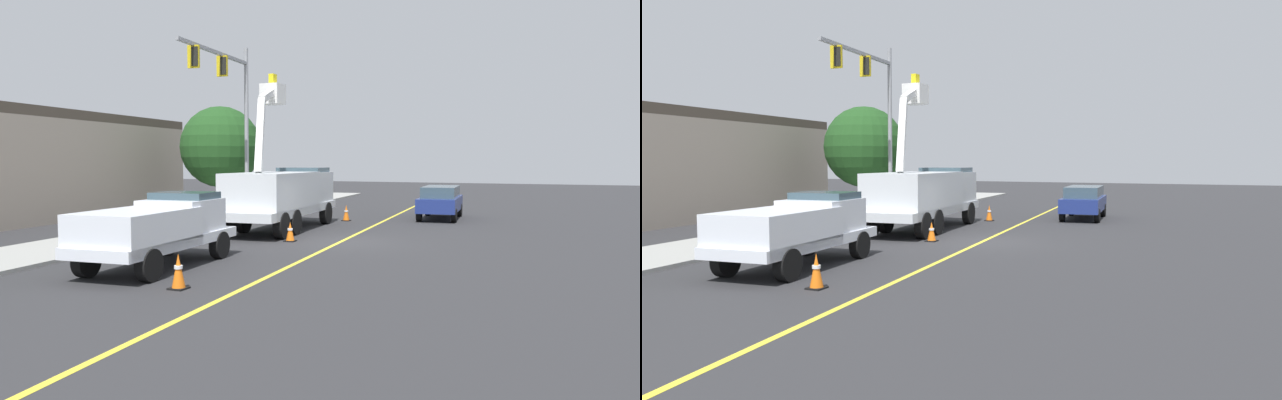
{
  "view_description": "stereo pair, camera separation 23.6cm",
  "coord_description": "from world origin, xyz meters",
  "views": [
    {
      "loc": [
        -20.08,
        -7.71,
        3.01
      ],
      "look_at": [
        1.88,
        1.64,
        1.4
      ],
      "focal_mm": 32.64,
      "sensor_mm": 36.0,
      "label": 1
    },
    {
      "loc": [
        -19.99,
        -7.93,
        3.01
      ],
      "look_at": [
        1.88,
        1.64,
        1.4
      ],
      "focal_mm": 32.64,
      "sensor_mm": 36.0,
      "label": 2
    }
  ],
  "objects": [
    {
      "name": "traffic_cone_leading",
      "position": [
        -8.98,
        0.64,
        0.42
      ],
      "size": [
        0.4,
        0.4,
        0.85
      ],
      "color": "black",
      "rests_on": "ground"
    },
    {
      "name": "utility_bucket_truck",
      "position": [
        2.64,
        3.75,
        1.61
      ],
      "size": [
        8.39,
        3.21,
        6.91
      ],
      "color": "silver",
      "rests_on": "ground"
    },
    {
      "name": "service_pickup_truck",
      "position": [
        -6.89,
        2.89,
        1.12
      ],
      "size": [
        5.76,
        2.59,
        2.06
      ],
      "color": "white",
      "rests_on": "ground"
    },
    {
      "name": "lane_centre_stripe",
      "position": [
        0.0,
        0.0,
        0.0
      ],
      "size": [
        49.82,
        4.57,
        0.01
      ],
      "primitive_type": "cube",
      "rotation": [
        0.0,
        0.0,
        0.09
      ],
      "color": "yellow",
      "rests_on": "ground"
    },
    {
      "name": "passing_minivan",
      "position": [
        10.08,
        -1.67,
        0.97
      ],
      "size": [
        4.95,
        2.32,
        1.69
      ],
      "color": "navy",
      "rests_on": "ground"
    },
    {
      "name": "sidewalk_far_side",
      "position": [
        -0.75,
        8.46,
        0.06
      ],
      "size": [
        60.08,
        8.88,
        0.12
      ],
      "primitive_type": "cube",
      "rotation": [
        0.0,
        0.0,
        0.09
      ],
      "color": "#9E9E99",
      "rests_on": "ground"
    },
    {
      "name": "traffic_cone_mid_rear",
      "position": [
        7.15,
        2.46,
        0.39
      ],
      "size": [
        0.4,
        0.4,
        0.8
      ],
      "color": "black",
      "rests_on": "ground"
    },
    {
      "name": "traffic_signal_mast",
      "position": [
        5.29,
        7.98,
        6.13
      ],
      "size": [
        6.86,
        0.87,
        8.98
      ],
      "color": "gray",
      "rests_on": "ground"
    },
    {
      "name": "street_tree_right",
      "position": [
        8.9,
        10.94,
        3.82
      ],
      "size": [
        4.7,
        4.7,
        6.18
      ],
      "color": "brown",
      "rests_on": "ground"
    },
    {
      "name": "traffic_cone_mid_front",
      "position": [
        -0.66,
        1.78,
        0.36
      ],
      "size": [
        0.4,
        0.4,
        0.74
      ],
      "color": "black",
      "rests_on": "ground"
    },
    {
      "name": "ground",
      "position": [
        0.0,
        0.0,
        0.0
      ],
      "size": [
        120.0,
        120.0,
        0.0
      ],
      "primitive_type": "plane",
      "color": "#2D2D30"
    }
  ]
}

